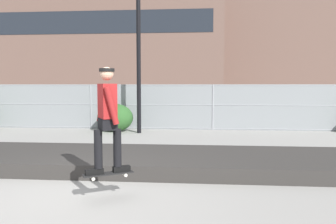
{
  "coord_description": "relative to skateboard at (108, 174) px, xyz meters",
  "views": [
    {
      "loc": [
        1.93,
        -5.27,
        1.82
      ],
      "look_at": [
        1.15,
        3.55,
        1.12
      ],
      "focal_mm": 36.28,
      "sensor_mm": 36.0,
      "label": 1
    }
  ],
  "objects": [
    {
      "name": "chain_fence",
      "position": [
        -0.51,
        8.61,
        0.52
      ],
      "size": [
        25.38,
        0.06,
        1.85
      ],
      "color": "gray",
      "rests_on": "ground_plane"
    },
    {
      "name": "library_building",
      "position": [
        -10.76,
        38.64,
        6.67
      ],
      "size": [
        29.94,
        12.96,
        14.17
      ],
      "color": "brown",
      "rests_on": "ground_plane"
    },
    {
      "name": "gravel_berm",
      "position": [
        -0.51,
        2.19,
        -0.26
      ],
      "size": [
        13.79,
        2.43,
        0.29
      ],
      "primitive_type": "cube",
      "color": "#33302D",
      "rests_on": "ground_plane"
    },
    {
      "name": "office_block",
      "position": [
        14.44,
        46.22,
        11.05
      ],
      "size": [
        31.31,
        12.31,
        22.91
      ],
      "color": "brown",
      "rests_on": "ground_plane"
    },
    {
      "name": "ground_plane",
      "position": [
        -0.51,
        0.07,
        -0.41
      ],
      "size": [
        120.0,
        120.0,
        0.0
      ],
      "primitive_type": "plane",
      "color": "gray"
    },
    {
      "name": "parked_car_near",
      "position": [
        -3.05,
        11.31,
        0.43
      ],
      "size": [
        4.49,
        2.12,
        1.66
      ],
      "color": "black",
      "rests_on": "ground_plane"
    },
    {
      "name": "shrub_center",
      "position": [
        -1.82,
        7.83,
        0.13
      ],
      "size": [
        1.41,
        1.16,
        1.09
      ],
      "color": "#2D5B28",
      "rests_on": "ground_plane"
    },
    {
      "name": "skater",
      "position": [
        0.0,
        -0.0,
        0.96
      ],
      "size": [
        0.67,
        0.62,
        1.68
      ],
      "color": "black",
      "rests_on": "skateboard"
    },
    {
      "name": "skateboard",
      "position": [
        0.0,
        0.0,
        0.0
      ],
      "size": [
        0.79,
        0.57,
        0.07
      ],
      "color": "black"
    },
    {
      "name": "street_lamp",
      "position": [
        -0.81,
        7.5,
        3.6
      ],
      "size": [
        0.44,
        0.44,
        6.39
      ],
      "color": "black",
      "rests_on": "ground_plane"
    }
  ]
}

